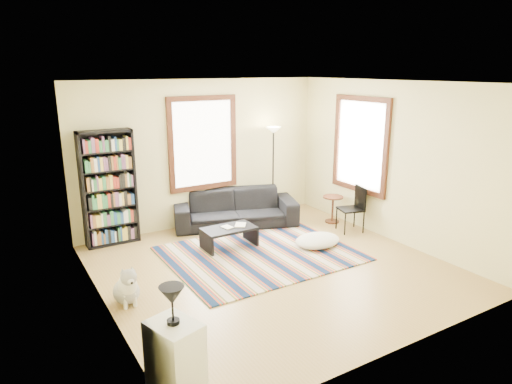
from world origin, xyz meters
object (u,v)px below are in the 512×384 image
bookshelf (109,188)px  dog (126,284)px  coffee_table (229,238)px  floor_cushion (317,240)px  folding_chair (350,209)px  floor_lamp (273,172)px  sofa (235,208)px  white_cabinet (175,356)px  side_table (333,209)px

bookshelf → dog: 2.39m
coffee_table → floor_cushion: coffee_table is taller
folding_chair → floor_lamp: bearing=131.4°
sofa → floor_lamp: bearing=25.2°
folding_chair → white_cabinet: (-4.45, -2.45, -0.08)m
bookshelf → white_cabinet: 4.22m
floor_cushion → dog: (-3.39, -0.26, 0.16)m
bookshelf → floor_lamp: (3.26, -0.17, -0.07)m
dog → sofa: bearing=36.3°
white_cabinet → floor_cushion: bearing=15.3°
side_table → folding_chair: bearing=-95.1°
sofa → floor_lamp: 1.11m
folding_chair → floor_cushion: bearing=-148.7°
sofa → white_cabinet: 4.76m
floor_cushion → side_table: (1.05, 0.85, 0.17)m
coffee_table → floor_lamp: floor_lamp is taller
floor_cushion → dog: 3.41m
side_table → white_cabinet: bearing=-146.2°
floor_cushion → sofa: bearing=111.9°
sofa → coffee_table: size_ratio=2.63×
side_table → white_cabinet: size_ratio=0.77×
sofa → floor_lamp: size_ratio=1.27×
coffee_table → dog: dog is taller
bookshelf → coffee_table: 2.23m
coffee_table → side_table: size_ratio=1.67×
side_table → bookshelf: bearing=164.4°
coffee_table → floor_cushion: size_ratio=1.08×
sofa → bookshelf: (-2.31, 0.27, 0.65)m
floor_lamp → sofa: bearing=-173.9°
side_table → folding_chair: size_ratio=0.63×
sofa → bookshelf: 2.42m
sofa → dog: size_ratio=4.40×
floor_cushion → folding_chair: bearing=16.1°
sofa → white_cabinet: size_ratio=3.38×
folding_chair → white_cabinet: 5.08m
sofa → floor_cushion: bearing=-49.0°
white_cabinet → bookshelf: bearing=67.1°
folding_chair → dog: folding_chair is taller
folding_chair → dog: (-4.39, -0.55, -0.16)m
sofa → folding_chair: 2.21m
bookshelf → folding_chair: bearing=-22.9°
dog → floor_cushion: bearing=4.6°
sofa → side_table: sofa is taller
bookshelf → dog: bearing=-99.9°
floor_cushion → floor_lamp: bearing=82.1°
sofa → white_cabinet: bearing=-106.3°
white_cabinet → dog: white_cabinet is taller
coffee_table → dog: size_ratio=1.68×
bookshelf → sofa: bearing=-6.7°
side_table → white_cabinet: 5.42m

